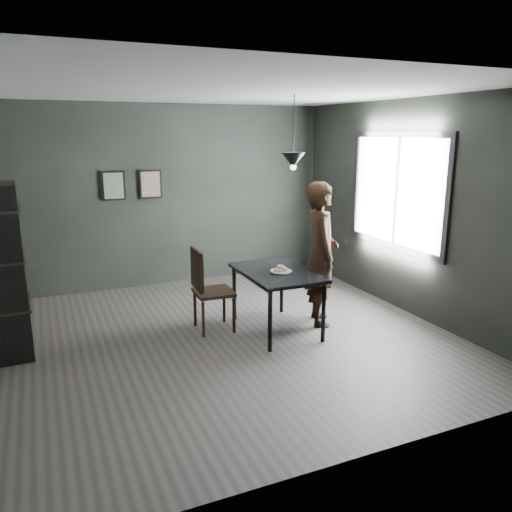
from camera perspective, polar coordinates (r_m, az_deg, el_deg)
name	(u,v)px	position (r m, az deg, el deg)	size (l,w,h in m)	color
ground	(231,337)	(6.01, -2.90, -9.25)	(5.00, 5.00, 0.00)	#322E2B
back_wall	(173,196)	(7.98, -9.47, 6.79)	(5.00, 0.10, 2.80)	black
ceiling	(228,90)	(5.54, -3.28, 18.41)	(5.00, 5.00, 0.02)	silver
window_assembly	(396,191)	(7.00, 15.76, 7.13)	(0.04, 1.96, 1.56)	white
cafe_table	(277,277)	(6.01, 2.38, -2.45)	(0.80, 1.20, 0.75)	black
white_plate	(281,272)	(5.94, 2.87, -1.80)	(0.23, 0.23, 0.01)	white
donut_pile	(281,269)	(5.93, 2.88, -1.46)	(0.19, 0.15, 0.08)	beige
woman	(321,254)	(6.25, 7.44, 0.25)	(0.66, 0.43, 1.80)	black
wood_chair	(206,285)	(6.04, -5.72, -3.26)	(0.46, 0.46, 1.03)	black
shelf_unit	(7,272)	(5.89, -26.60, -1.66)	(0.35, 0.62, 1.86)	black
pendant_lamp	(293,160)	(5.98, 4.28, 10.88)	(0.28, 0.28, 0.86)	black
framed_print_left	(114,186)	(7.75, -15.97, 7.73)	(0.34, 0.04, 0.44)	black
framed_print_right	(151,184)	(7.84, -11.96, 8.03)	(0.34, 0.04, 0.44)	black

